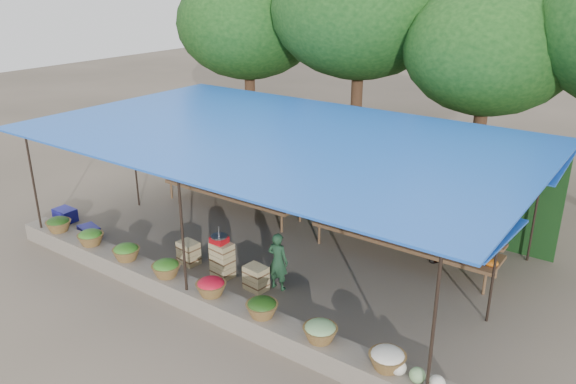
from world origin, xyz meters
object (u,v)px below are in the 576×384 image
Objects in this scene: vendor_seated at (278,261)px; blue_crate_back at (65,215)px; blue_crate_front at (89,233)px; crate_counter at (221,263)px; weighing_scale at (219,239)px.

blue_crate_back is at bearing -0.07° from vendor_seated.
vendor_seated is 5.17m from blue_crate_front.
crate_counter reaches higher than blue_crate_front.
blue_crate_back is (-5.21, -0.23, -0.14)m from crate_counter.
weighing_scale is 3.88m from blue_crate_front.
blue_crate_front is at bearing -172.27° from crate_counter.
weighing_scale is 0.66× the size of blue_crate_back.
vendor_seated reaches higher than crate_counter.
crate_counter is at bearing 19.95° from blue_crate_front.
blue_crate_front is at bearing 4.38° from vendor_seated.
vendor_seated is at bearing 21.19° from blue_crate_front.
blue_crate_back reaches higher than blue_crate_front.
weighing_scale is 5.23m from blue_crate_back.
blue_crate_front is 0.95× the size of blue_crate_back.
weighing_scale is at bearing 7.77° from vendor_seated.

